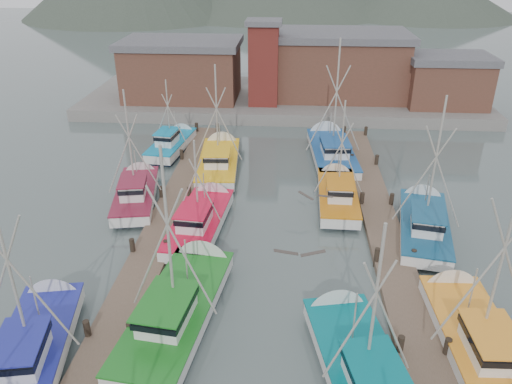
# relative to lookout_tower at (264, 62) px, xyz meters

# --- Properties ---
(ground) EXTENTS (260.00, 260.00, 0.00)m
(ground) POSITION_rel_lookout_tower_xyz_m (2.00, -33.00, -5.55)
(ground) COLOR #4E5D5C
(ground) RESTS_ON ground
(dock_left) EXTENTS (2.30, 46.00, 1.50)m
(dock_left) POSITION_rel_lookout_tower_xyz_m (-5.00, -28.96, -5.34)
(dock_left) COLOR brown
(dock_left) RESTS_ON ground
(dock_right) EXTENTS (2.30, 46.00, 1.50)m
(dock_right) POSITION_rel_lookout_tower_xyz_m (9.00, -28.96, -5.34)
(dock_right) COLOR brown
(dock_right) RESTS_ON ground
(quay) EXTENTS (44.00, 16.00, 1.20)m
(quay) POSITION_rel_lookout_tower_xyz_m (2.00, 4.00, -4.95)
(quay) COLOR gray
(quay) RESTS_ON ground
(shed_left) EXTENTS (12.72, 8.48, 6.20)m
(shed_left) POSITION_rel_lookout_tower_xyz_m (-9.00, 2.00, -1.21)
(shed_left) COLOR brown
(shed_left) RESTS_ON quay
(shed_center) EXTENTS (14.84, 9.54, 6.90)m
(shed_center) POSITION_rel_lookout_tower_xyz_m (8.00, 4.00, -0.86)
(shed_center) COLOR brown
(shed_center) RESTS_ON quay
(shed_right) EXTENTS (8.48, 6.36, 5.20)m
(shed_right) POSITION_rel_lookout_tower_xyz_m (19.00, 1.00, -1.71)
(shed_right) COLOR brown
(shed_right) RESTS_ON quay
(lookout_tower) EXTENTS (3.60, 3.60, 8.50)m
(lookout_tower) POSITION_rel_lookout_tower_xyz_m (0.00, 0.00, 0.00)
(lookout_tower) COLOR maroon
(lookout_tower) RESTS_ON quay
(distant_hills) EXTENTS (175.00, 140.00, 42.00)m
(distant_hills) POSITION_rel_lookout_tower_xyz_m (-10.76, 89.59, -5.55)
(distant_hills) COLOR #414B3F
(distant_hills) RESTS_ON ground
(boat_4) EXTENTS (4.45, 10.53, 10.19)m
(boat_4) POSITION_rel_lookout_tower_xyz_m (-2.14, -32.84, -4.87)
(boat_4) COLOR #0F1B32
(boat_4) RESTS_ON ground
(boat_5) EXTENTS (4.83, 10.03, 8.77)m
(boat_5) POSITION_rel_lookout_tower_xyz_m (6.08, -36.23, -4.87)
(boat_5) COLOR #0F1B32
(boat_5) RESTS_ON ground
(boat_6) EXTENTS (4.34, 9.30, 10.07)m
(boat_6) POSITION_rel_lookout_tower_xyz_m (-7.92, -35.96, -4.86)
(boat_6) COLOR #0F1B32
(boat_6) RESTS_ON ground
(boat_7) EXTENTS (4.31, 9.39, 10.77)m
(boat_7) POSITION_rel_lookout_tower_xyz_m (11.39, -34.07, -4.86)
(boat_7) COLOR #0F1B32
(boat_7) RESTS_ON ground
(boat_8) EXTENTS (3.47, 9.06, 7.02)m
(boat_8) POSITION_rel_lookout_tower_xyz_m (-2.55, -24.47, -4.88)
(boat_8) COLOR #0F1B32
(boat_8) RESTS_ON ground
(boat_9) EXTENTS (3.31, 8.42, 8.23)m
(boat_9) POSITION_rel_lookout_tower_xyz_m (6.37, -20.13, -4.87)
(boat_9) COLOR #0F1B32
(boat_9) RESTS_ON ground
(boat_10) EXTENTS (3.95, 8.70, 8.86)m
(boat_10) POSITION_rel_lookout_tower_xyz_m (-7.80, -20.89, -4.87)
(boat_10) COLOR #0F1B32
(boat_10) RESTS_ON ground
(boat_11) EXTENTS (4.36, 9.40, 9.83)m
(boat_11) POSITION_rel_lookout_tower_xyz_m (11.50, -23.92, -4.87)
(boat_11) COLOR #0F1B32
(boat_11) RESTS_ON ground
(boat_12) EXTENTS (3.81, 9.72, 9.42)m
(boat_12) POSITION_rel_lookout_tower_xyz_m (-2.76, -14.74, -4.87)
(boat_12) COLOR #0F1B32
(boat_12) RESTS_ON ground
(boat_13) EXTENTS (4.45, 10.57, 11.08)m
(boat_13) POSITION_rel_lookout_tower_xyz_m (6.45, -11.90, -4.86)
(boat_13) COLOR #0F1B32
(boat_13) RESTS_ON ground
(boat_14) EXTENTS (3.25, 7.96, 7.03)m
(boat_14) POSITION_rel_lookout_tower_xyz_m (-7.36, -11.14, -4.87)
(boat_14) COLOR #0F1B32
(boat_14) RESTS_ON ground
(gull_near) EXTENTS (1.55, 0.63, 0.24)m
(gull_near) POSITION_rel_lookout_tower_xyz_m (3.29, -39.38, 2.59)
(gull_near) COLOR gray
(gull_near) RESTS_ON ground
(gull_far) EXTENTS (1.48, 0.65, 0.24)m
(gull_far) POSITION_rel_lookout_tower_xyz_m (4.05, -33.25, 1.42)
(gull_far) COLOR gray
(gull_far) RESTS_ON ground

